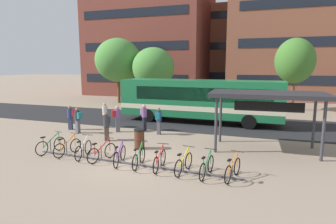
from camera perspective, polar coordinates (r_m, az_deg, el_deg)
name	(u,v)px	position (r m, az deg, el deg)	size (l,w,h in m)	color
ground	(135,162)	(13.13, -6.50, -9.88)	(200.00, 200.00, 0.00)	gray
bus_lane_asphalt	(191,122)	(22.10, 4.56, -1.93)	(80.00, 7.20, 0.01)	#232326
city_bus	(199,99)	(21.68, 6.16, 2.57)	(12.06, 2.75, 3.20)	#196B3D
bike_rack	(130,162)	(12.84, -7.59, -9.92)	(9.83, 0.48, 0.70)	#47474C
parked_bicycle_green_0	(51,145)	(15.38, -22.27, -6.16)	(0.56, 1.70, 0.99)	black
parked_bicycle_orange_1	(68,147)	(14.71, -19.36, -6.67)	(0.52, 1.71, 0.99)	black
parked_bicycle_white_2	(83,150)	(14.11, -16.48, -7.21)	(0.52, 1.71, 0.99)	black
parked_bicycle_red_3	(102,152)	(13.46, -13.02, -7.86)	(0.65, 1.67, 0.99)	black
parked_bicycle_purple_4	(120,156)	(12.86, -9.59, -8.56)	(0.54, 1.70, 0.99)	black
parked_bicycle_green_5	(139,158)	(12.44, -5.82, -9.09)	(0.52, 1.72, 0.99)	black
parked_bicycle_red_6	(160,161)	(12.07, -1.68, -9.64)	(0.52, 1.72, 0.99)	black
parked_bicycle_yellow_7	(184,164)	(11.72, 3.13, -10.23)	(0.52, 1.71, 0.99)	black
parked_bicycle_green_8	(207,167)	(11.44, 7.71, -10.80)	(0.52, 1.72, 0.99)	black
parked_bicycle_orange_9	(233,170)	(11.35, 12.75, -11.12)	(0.58, 1.69, 0.99)	black
transit_shelter	(268,97)	(15.03, 19.23, 2.93)	(5.71, 3.15, 2.97)	#38383D
commuter_red_pack_0	(117,117)	(18.79, -10.12, -0.96)	(0.60, 0.55, 1.72)	#565660
commuter_maroon_pack_1	(105,113)	(20.36, -12.43, -0.25)	(0.50, 0.60, 1.72)	#2D3851
commuter_teal_pack_2	(78,119)	(19.08, -17.52, -1.25)	(0.59, 0.46, 1.64)	#565660
commuter_red_pack_3	(71,116)	(20.26, -18.81, -0.76)	(0.56, 0.39, 1.62)	#2D3851
commuter_grey_pack_4	(144,116)	(18.95, -4.79, -0.70)	(0.59, 0.58, 1.75)	black
commuter_navy_pack_5	(107,124)	(16.76, -12.12, -2.43)	(0.45, 0.59, 1.65)	#47382D
commuter_teal_pack_6	(159,119)	(17.85, -1.87, -1.41)	(0.37, 0.55, 1.70)	#565660
trash_bin	(139,139)	(14.99, -5.72, -5.35)	(0.55, 0.55, 1.03)	#4C2819
street_tree_0	(118,60)	(33.26, -9.92, 10.12)	(5.14, 5.14, 7.29)	brown
street_tree_1	(295,61)	(29.85, 23.94, 9.28)	(3.66, 3.66, 6.82)	brown
street_tree_2	(153,68)	(30.82, -2.93, 8.79)	(4.47, 4.47, 6.17)	brown
building_left_wing	(152,37)	(44.89, -3.21, 14.61)	(16.85, 12.90, 16.91)	brown
building_right_wing	(329,13)	(42.79, 29.35, 16.83)	(23.56, 11.27, 21.49)	brown
building_centre_block	(237,51)	(50.38, 13.50, 11.78)	(17.16, 12.40, 13.36)	brown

